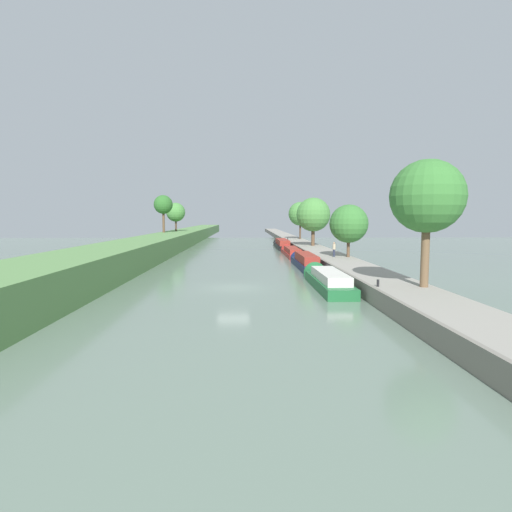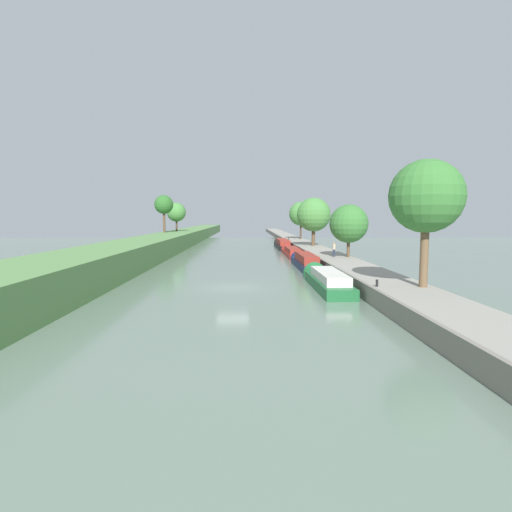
{
  "view_description": "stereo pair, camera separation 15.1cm",
  "coord_description": "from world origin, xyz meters",
  "px_view_note": "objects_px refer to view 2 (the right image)",
  "views": [
    {
      "loc": [
        0.89,
        -31.92,
        5.42
      ],
      "look_at": [
        2.18,
        15.75,
        1.0
      ],
      "focal_mm": 29.27,
      "sensor_mm": 36.0,
      "label": 1
    },
    {
      "loc": [
        1.04,
        -31.92,
        5.42
      ],
      "look_at": [
        2.18,
        15.75,
        1.0
      ],
      "focal_mm": 29.27,
      "sensor_mm": 36.0,
      "label": 2
    }
  ],
  "objects_px": {
    "narrowboat_green": "(326,280)",
    "narrowboat_red": "(292,252)",
    "person_walking": "(334,249)",
    "mooring_bollard_near": "(377,283)",
    "mooring_bollard_far": "(288,239)",
    "narrowboat_black": "(282,244)",
    "narrowboat_navy": "(305,261)"
  },
  "relations": [
    {
      "from": "narrowboat_green",
      "to": "narrowboat_red",
      "type": "height_order",
      "value": "narrowboat_green"
    },
    {
      "from": "person_walking",
      "to": "mooring_bollard_near",
      "type": "bearing_deg",
      "value": -94.29
    },
    {
      "from": "narrowboat_red",
      "to": "mooring_bollard_near",
      "type": "bearing_deg",
      "value": -87.01
    },
    {
      "from": "narrowboat_red",
      "to": "person_walking",
      "type": "xyz_separation_m",
      "value": [
        3.25,
        -13.5,
        1.45
      ]
    },
    {
      "from": "person_walking",
      "to": "mooring_bollard_near",
      "type": "distance_m",
      "value": 20.08
    },
    {
      "from": "narrowboat_red",
      "to": "mooring_bollard_near",
      "type": "distance_m",
      "value": 33.57
    },
    {
      "from": "mooring_bollard_far",
      "to": "narrowboat_green",
      "type": "bearing_deg",
      "value": -92.37
    },
    {
      "from": "narrowboat_black",
      "to": "mooring_bollard_far",
      "type": "height_order",
      "value": "narrowboat_black"
    },
    {
      "from": "narrowboat_black",
      "to": "narrowboat_red",
      "type": "bearing_deg",
      "value": -89.75
    },
    {
      "from": "narrowboat_navy",
      "to": "person_walking",
      "type": "height_order",
      "value": "person_walking"
    },
    {
      "from": "narrowboat_black",
      "to": "narrowboat_navy",
      "type": "bearing_deg",
      "value": -90.09
    },
    {
      "from": "narrowboat_green",
      "to": "narrowboat_black",
      "type": "relative_size",
      "value": 0.74
    },
    {
      "from": "narrowboat_red",
      "to": "narrowboat_navy",
      "type": "bearing_deg",
      "value": -90.43
    },
    {
      "from": "person_walking",
      "to": "mooring_bollard_far",
      "type": "xyz_separation_m",
      "value": [
        -1.5,
        35.21,
        -0.65
      ]
    },
    {
      "from": "narrowboat_green",
      "to": "narrowboat_navy",
      "type": "bearing_deg",
      "value": 89.25
    },
    {
      "from": "narrowboat_green",
      "to": "mooring_bollard_near",
      "type": "relative_size",
      "value": 25.12
    },
    {
      "from": "person_walking",
      "to": "narrowboat_green",
      "type": "bearing_deg",
      "value": -104.43
    },
    {
      "from": "narrowboat_black",
      "to": "mooring_bollard_near",
      "type": "height_order",
      "value": "narrowboat_black"
    },
    {
      "from": "narrowboat_green",
      "to": "mooring_bollard_far",
      "type": "distance_m",
      "value": 48.96
    },
    {
      "from": "narrowboat_navy",
      "to": "mooring_bollard_near",
      "type": "xyz_separation_m",
      "value": [
        1.85,
        -19.26,
        0.66
      ]
    },
    {
      "from": "narrowboat_navy",
      "to": "narrowboat_black",
      "type": "distance_m",
      "value": 28.96
    },
    {
      "from": "narrowboat_red",
      "to": "mooring_bollard_near",
      "type": "height_order",
      "value": "mooring_bollard_near"
    },
    {
      "from": "narrowboat_red",
      "to": "mooring_bollard_near",
      "type": "xyz_separation_m",
      "value": [
        1.75,
        -33.51,
        0.8
      ]
    },
    {
      "from": "mooring_bollard_near",
      "to": "mooring_bollard_far",
      "type": "bearing_deg",
      "value": 90.0
    },
    {
      "from": "person_walking",
      "to": "narrowboat_navy",
      "type": "bearing_deg",
      "value": -167.37
    },
    {
      "from": "narrowboat_green",
      "to": "mooring_bollard_near",
      "type": "bearing_deg",
      "value": -72.22
    },
    {
      "from": "narrowboat_red",
      "to": "mooring_bollard_far",
      "type": "distance_m",
      "value": 21.8
    },
    {
      "from": "mooring_bollard_near",
      "to": "mooring_bollard_far",
      "type": "distance_m",
      "value": 55.22
    },
    {
      "from": "narrowboat_navy",
      "to": "narrowboat_red",
      "type": "height_order",
      "value": "narrowboat_navy"
    },
    {
      "from": "mooring_bollard_near",
      "to": "narrowboat_black",
      "type": "bearing_deg",
      "value": 92.15
    },
    {
      "from": "mooring_bollard_far",
      "to": "mooring_bollard_near",
      "type": "bearing_deg",
      "value": -90.0
    },
    {
      "from": "narrowboat_green",
      "to": "mooring_bollard_near",
      "type": "height_order",
      "value": "mooring_bollard_near"
    }
  ]
}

